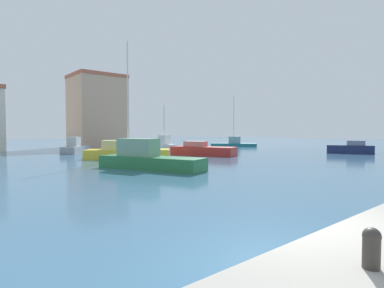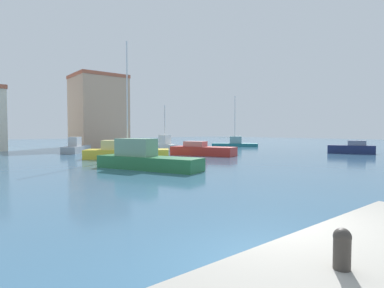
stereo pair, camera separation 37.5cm
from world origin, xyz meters
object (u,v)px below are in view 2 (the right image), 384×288
mooring_bollard (342,247)px  sailboat_yellow_distant_north (126,152)px  sailboat_white_distant_east (165,144)px  motorboat_grey_center_channel (76,148)px  sailboat_teal_near_pier (235,143)px  motorboat_green_outer_mooring (145,159)px  motorboat_navy_mid_harbor (352,148)px  motorboat_red_inner_mooring (202,150)px

mooring_bollard → sailboat_yellow_distant_north: bearing=68.2°
sailboat_white_distant_east → mooring_bollard: bearing=-121.2°
sailboat_white_distant_east → motorboat_grey_center_channel: sailboat_white_distant_east is taller
sailboat_teal_near_pier → motorboat_green_outer_mooring: (-25.81, -16.05, 0.14)m
mooring_bollard → motorboat_navy_mid_harbor: (31.10, 13.15, -0.59)m
mooring_bollard → sailboat_teal_near_pier: size_ratio=0.06×
mooring_bollard → motorboat_green_outer_mooring: motorboat_green_outer_mooring is taller
sailboat_white_distant_east → motorboat_red_inner_mooring: 9.51m
mooring_bollard → sailboat_yellow_distant_north: (9.32, 23.36, -0.53)m
motorboat_navy_mid_harbor → sailboat_teal_near_pier: bearing=85.7°
mooring_bollard → motorboat_green_outer_mooring: 16.87m
sailboat_yellow_distant_north → motorboat_navy_mid_harbor: 24.05m
sailboat_yellow_distant_north → motorboat_grey_center_channel: sailboat_yellow_distant_north is taller
sailboat_yellow_distant_north → motorboat_grey_center_channel: bearing=95.0°
sailboat_yellow_distant_north → sailboat_white_distant_east: bearing=39.1°
sailboat_yellow_distant_north → sailboat_teal_near_pier: size_ratio=1.30×
sailboat_white_distant_east → motorboat_red_inner_mooring: (-1.79, -9.34, -0.23)m
motorboat_red_inner_mooring → motorboat_grey_center_channel: bearing=125.5°
motorboat_green_outer_mooring → sailboat_teal_near_pier: bearing=31.9°
sailboat_yellow_distant_north → motorboat_green_outer_mooring: sailboat_yellow_distant_north is taller
motorboat_navy_mid_harbor → mooring_bollard: bearing=-157.1°
mooring_bollard → sailboat_yellow_distant_north: size_ratio=0.04×
sailboat_yellow_distant_north → motorboat_grey_center_channel: size_ratio=1.95×
mooring_bollard → sailboat_white_distant_east: size_ratio=0.08×
motorboat_red_inner_mooring → motorboat_navy_mid_harbor: (14.14, -8.51, 0.04)m
sailboat_teal_near_pier → sailboat_yellow_distant_north: bearing=-160.6°
motorboat_navy_mid_harbor → sailboat_yellow_distant_north: bearing=154.9°
sailboat_white_distant_east → sailboat_teal_near_pier: sailboat_teal_near_pier is taller
sailboat_yellow_distant_north → motorboat_navy_mid_harbor: size_ratio=2.18×
sailboat_teal_near_pier → motorboat_grey_center_channel: 24.14m
sailboat_teal_near_pier → motorboat_green_outer_mooring: bearing=-148.1°
motorboat_green_outer_mooring → motorboat_grey_center_channel: bearing=84.5°
sailboat_teal_near_pier → motorboat_grey_center_channel: size_ratio=1.50×
motorboat_navy_mid_harbor → motorboat_grey_center_channel: 30.53m
sailboat_teal_near_pier → motorboat_grey_center_channel: (-24.05, 2.07, 0.03)m
motorboat_grey_center_channel → sailboat_white_distant_east: bearing=-14.1°
motorboat_red_inner_mooring → sailboat_white_distant_east: bearing=79.1°
sailboat_yellow_distant_north → motorboat_grey_center_channel: (-0.89, 10.24, -0.05)m
sailboat_teal_near_pier → motorboat_grey_center_channel: bearing=175.1°
sailboat_white_distant_east → motorboat_red_inner_mooring: sailboat_white_distant_east is taller
sailboat_white_distant_east → motorboat_grey_center_channel: (-10.32, 2.59, -0.19)m
mooring_bollard → sailboat_yellow_distant_north: sailboat_yellow_distant_north is taller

